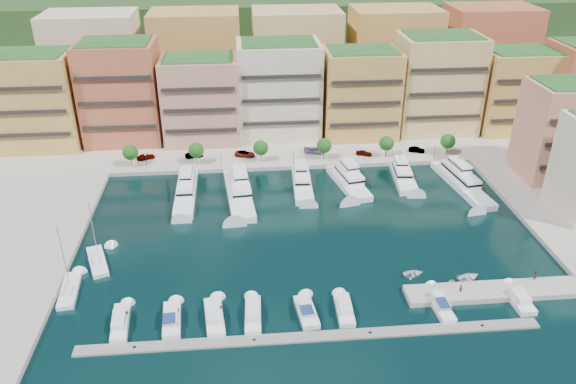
# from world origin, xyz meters

# --- Properties ---
(ground) EXTENTS (400.00, 400.00, 0.00)m
(ground) POSITION_xyz_m (0.00, 0.00, 0.00)
(ground) COLOR black
(ground) RESTS_ON ground
(north_quay) EXTENTS (220.00, 64.00, 2.00)m
(north_quay) POSITION_xyz_m (0.00, 62.00, 0.00)
(north_quay) COLOR #9E998E
(north_quay) RESTS_ON ground
(hillside) EXTENTS (240.00, 40.00, 58.00)m
(hillside) POSITION_xyz_m (0.00, 110.00, 0.00)
(hillside) COLOR #193716
(hillside) RESTS_ON ground
(south_pontoon) EXTENTS (72.00, 2.20, 0.35)m
(south_pontoon) POSITION_xyz_m (-3.00, -30.00, 0.00)
(south_pontoon) COLOR gray
(south_pontoon) RESTS_ON ground
(finger_pier) EXTENTS (32.00, 5.00, 2.00)m
(finger_pier) POSITION_xyz_m (30.00, -22.00, 0.00)
(finger_pier) COLOR #9E998E
(finger_pier) RESTS_ON ground
(apartment_0) EXTENTS (22.00, 16.50, 24.80)m
(apartment_0) POSITION_xyz_m (-66.00, 49.99, 13.31)
(apartment_0) COLOR gold
(apartment_0) RESTS_ON north_quay
(apartment_1) EXTENTS (20.00, 16.50, 26.80)m
(apartment_1) POSITION_xyz_m (-44.00, 51.99, 14.31)
(apartment_1) COLOR #B0583A
(apartment_1) RESTS_ON north_quay
(apartment_2) EXTENTS (20.00, 15.50, 22.80)m
(apartment_2) POSITION_xyz_m (-23.00, 49.99, 12.31)
(apartment_2) COLOR tan
(apartment_2) RESTS_ON north_quay
(apartment_3) EXTENTS (22.00, 16.50, 25.80)m
(apartment_3) POSITION_xyz_m (-2.00, 51.99, 13.81)
(apartment_3) COLOR #F7E4BE
(apartment_3) RESTS_ON north_quay
(apartment_4) EXTENTS (20.00, 15.50, 23.80)m
(apartment_4) POSITION_xyz_m (20.00, 49.99, 12.81)
(apartment_4) COLOR tan
(apartment_4) RESTS_ON north_quay
(apartment_5) EXTENTS (22.00, 16.50, 26.80)m
(apartment_5) POSITION_xyz_m (42.00, 51.99, 14.31)
(apartment_5) COLOR #DDC675
(apartment_5) RESTS_ON north_quay
(apartment_6) EXTENTS (20.00, 15.50, 22.80)m
(apartment_6) POSITION_xyz_m (64.00, 49.99, 12.31)
(apartment_6) COLOR gold
(apartment_6) RESTS_ON north_quay
(apartment_east_a) EXTENTS (18.00, 14.50, 22.80)m
(apartment_east_a) POSITION_xyz_m (62.00, 19.99, 12.31)
(apartment_east_a) COLOR tan
(apartment_east_a) RESTS_ON east_quay
(backblock_0) EXTENTS (26.00, 18.00, 30.00)m
(backblock_0) POSITION_xyz_m (-55.00, 74.00, 16.00)
(backblock_0) COLOR #F7E4BE
(backblock_0) RESTS_ON north_quay
(backblock_1) EXTENTS (26.00, 18.00, 30.00)m
(backblock_1) POSITION_xyz_m (-25.00, 74.00, 16.00)
(backblock_1) COLOR tan
(backblock_1) RESTS_ON north_quay
(backblock_2) EXTENTS (26.00, 18.00, 30.00)m
(backblock_2) POSITION_xyz_m (5.00, 74.00, 16.00)
(backblock_2) COLOR #DDC675
(backblock_2) RESTS_ON north_quay
(backblock_3) EXTENTS (26.00, 18.00, 30.00)m
(backblock_3) POSITION_xyz_m (35.00, 74.00, 16.00)
(backblock_3) COLOR gold
(backblock_3) RESTS_ON north_quay
(backblock_4) EXTENTS (26.00, 18.00, 30.00)m
(backblock_4) POSITION_xyz_m (65.00, 74.00, 16.00)
(backblock_4) COLOR #B0583A
(backblock_4) RESTS_ON north_quay
(tree_0) EXTENTS (3.80, 3.80, 5.65)m
(tree_0) POSITION_xyz_m (-40.00, 33.50, 4.74)
(tree_0) COLOR #473323
(tree_0) RESTS_ON north_quay
(tree_1) EXTENTS (3.80, 3.80, 5.65)m
(tree_1) POSITION_xyz_m (-24.00, 33.50, 4.74)
(tree_1) COLOR #473323
(tree_1) RESTS_ON north_quay
(tree_2) EXTENTS (3.80, 3.80, 5.65)m
(tree_2) POSITION_xyz_m (-8.00, 33.50, 4.74)
(tree_2) COLOR #473323
(tree_2) RESTS_ON north_quay
(tree_3) EXTENTS (3.80, 3.80, 5.65)m
(tree_3) POSITION_xyz_m (8.00, 33.50, 4.74)
(tree_3) COLOR #473323
(tree_3) RESTS_ON north_quay
(tree_4) EXTENTS (3.80, 3.80, 5.65)m
(tree_4) POSITION_xyz_m (24.00, 33.50, 4.74)
(tree_4) COLOR #473323
(tree_4) RESTS_ON north_quay
(tree_5) EXTENTS (3.80, 3.80, 5.65)m
(tree_5) POSITION_xyz_m (40.00, 33.50, 4.74)
(tree_5) COLOR #473323
(tree_5) RESTS_ON north_quay
(lamppost_0) EXTENTS (0.30, 0.30, 4.20)m
(lamppost_0) POSITION_xyz_m (-36.00, 31.20, 3.83)
(lamppost_0) COLOR black
(lamppost_0) RESTS_ON north_quay
(lamppost_1) EXTENTS (0.30, 0.30, 4.20)m
(lamppost_1) POSITION_xyz_m (-18.00, 31.20, 3.83)
(lamppost_1) COLOR black
(lamppost_1) RESTS_ON north_quay
(lamppost_2) EXTENTS (0.30, 0.30, 4.20)m
(lamppost_2) POSITION_xyz_m (0.00, 31.20, 3.83)
(lamppost_2) COLOR black
(lamppost_2) RESTS_ON north_quay
(lamppost_3) EXTENTS (0.30, 0.30, 4.20)m
(lamppost_3) POSITION_xyz_m (18.00, 31.20, 3.83)
(lamppost_3) COLOR black
(lamppost_3) RESTS_ON north_quay
(lamppost_4) EXTENTS (0.30, 0.30, 4.20)m
(lamppost_4) POSITION_xyz_m (36.00, 31.20, 3.83)
(lamppost_4) COLOR black
(lamppost_4) RESTS_ON north_quay
(yacht_1) EXTENTS (4.54, 21.73, 7.30)m
(yacht_1) POSITION_xyz_m (-25.74, 19.00, 1.09)
(yacht_1) COLOR white
(yacht_1) RESTS_ON ground
(yacht_2) EXTENTS (7.28, 24.56, 7.30)m
(yacht_2) POSITION_xyz_m (-13.80, 17.92, 1.21)
(yacht_2) COLOR white
(yacht_2) RESTS_ON ground
(yacht_3) EXTENTS (4.89, 17.83, 7.30)m
(yacht_3) POSITION_xyz_m (1.00, 20.91, 1.21)
(yacht_3) COLOR white
(yacht_3) RESTS_ON ground
(yacht_4) EXTENTS (8.23, 18.46, 7.30)m
(yacht_4) POSITION_xyz_m (11.93, 20.78, 1.09)
(yacht_4) COLOR white
(yacht_4) RESTS_ON ground
(yacht_5) EXTENTS (5.72, 15.60, 7.30)m
(yacht_5) POSITION_xyz_m (25.45, 22.01, 1.21)
(yacht_5) COLOR white
(yacht_5) RESTS_ON ground
(yacht_6) EXTENTS (7.54, 24.32, 7.30)m
(yacht_6) POSITION_xyz_m (38.18, 18.03, 1.21)
(yacht_6) COLOR white
(yacht_6) RESTS_ON ground
(cruiser_0) EXTENTS (3.30, 9.12, 2.55)m
(cruiser_0) POSITION_xyz_m (-33.00, -24.60, 0.55)
(cruiser_0) COLOR white
(cruiser_0) RESTS_ON ground
(cruiser_1) EXTENTS (3.37, 8.63, 2.66)m
(cruiser_1) POSITION_xyz_m (-24.95, -24.61, 0.57)
(cruiser_1) COLOR white
(cruiser_1) RESTS_ON ground
(cruiser_2) EXTENTS (3.78, 9.40, 2.55)m
(cruiser_2) POSITION_xyz_m (-18.19, -24.60, 0.55)
(cruiser_2) COLOR white
(cruiser_2) RESTS_ON ground
(cruiser_3) EXTENTS (2.85, 8.92, 2.55)m
(cruiser_3) POSITION_xyz_m (-11.99, -24.60, 0.55)
(cruiser_3) COLOR white
(cruiser_3) RESTS_ON ground
(cruiser_4) EXTENTS (3.62, 8.07, 2.66)m
(cruiser_4) POSITION_xyz_m (-3.29, -24.60, 0.57)
(cruiser_4) COLOR white
(cruiser_4) RESTS_ON ground
(cruiser_5) EXTENTS (2.82, 7.91, 2.55)m
(cruiser_5) POSITION_xyz_m (2.92, -24.59, 0.55)
(cruiser_5) COLOR white
(cruiser_5) RESTS_ON ground
(cruiser_7) EXTENTS (2.96, 9.24, 2.66)m
(cruiser_7) POSITION_xyz_m (18.81, -24.62, 0.57)
(cruiser_7) COLOR white
(cruiser_7) RESTS_ON ground
(cruiser_9) EXTENTS (3.12, 7.68, 2.55)m
(cruiser_9) POSITION_xyz_m (32.45, -24.58, 0.55)
(cruiser_9) COLOR white
(cruiser_9) RESTS_ON ground
(sailboat_0) EXTENTS (3.72, 10.13, 13.20)m
(sailboat_0) POSITION_xyz_m (-43.20, -15.21, 0.31)
(sailboat_0) COLOR white
(sailboat_0) RESTS_ON ground
(sailboat_1) EXTENTS (5.97, 10.44, 13.20)m
(sailboat_1) POSITION_xyz_m (-40.22, -6.82, 0.31)
(sailboat_1) COLOR white
(sailboat_1) RESTS_ON ground
(tender_2) EXTENTS (5.05, 4.29, 0.89)m
(tender_2) POSITION_xyz_m (26.51, -17.67, 0.44)
(tender_2) COLOR white
(tender_2) RESTS_ON ground
(tender_1) EXTENTS (1.54, 1.39, 0.71)m
(tender_1) POSITION_xyz_m (23.22, -18.30, 0.36)
(tender_1) COLOR beige
(tender_1) RESTS_ON ground
(tender_0) EXTENTS (4.11, 3.20, 0.78)m
(tender_0) POSITION_xyz_m (17.08, -15.64, 0.39)
(tender_0) COLOR silver
(tender_0) RESTS_ON ground
(car_0) EXTENTS (4.97, 3.51, 1.57)m
(car_0) POSITION_xyz_m (-37.16, 37.44, 1.79)
(car_0) COLOR gray
(car_0) RESTS_ON north_quay
(car_1) EXTENTS (4.69, 2.50, 1.47)m
(car_1) POSITION_xyz_m (-24.99, 37.48, 1.73)
(car_1) COLOR gray
(car_1) RESTS_ON north_quay
(car_2) EXTENTS (5.65, 3.81, 1.44)m
(car_2) POSITION_xyz_m (-11.96, 37.08, 1.72)
(car_2) COLOR gray
(car_2) RESTS_ON north_quay
(car_3) EXTENTS (5.64, 3.57, 1.52)m
(car_3) POSITION_xyz_m (6.03, 37.52, 1.76)
(car_3) COLOR gray
(car_3) RESTS_ON north_quay
(car_4) EXTENTS (4.35, 2.94, 1.38)m
(car_4) POSITION_xyz_m (18.64, 34.99, 1.69)
(car_4) COLOR gray
(car_4) RESTS_ON north_quay
(car_5) EXTENTS (4.43, 2.86, 1.38)m
(car_5) POSITION_xyz_m (32.81, 35.74, 1.69)
(car_5) COLOR gray
(car_5) RESTS_ON north_quay
(person_0) EXTENTS (0.57, 0.67, 1.56)m
(person_0) POSITION_xyz_m (23.17, -22.23, 1.78)
(person_0) COLOR #252C4B
(person_0) RESTS_ON finger_pier
(person_1) EXTENTS (1.13, 1.07, 1.84)m
(person_1) POSITION_xyz_m (37.21, -20.00, 1.92)
(person_1) COLOR #443729
(person_1) RESTS_ON finger_pier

